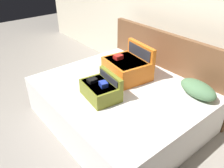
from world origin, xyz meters
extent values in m
plane|color=gray|center=(0.00, 0.00, 0.00)|extent=(12.00, 12.00, 0.00)
cube|color=beige|center=(0.00, 1.65, 1.30)|extent=(8.00, 0.10, 2.60)
cube|color=silver|center=(0.00, 0.40, 0.26)|extent=(2.04, 1.69, 0.52)
cube|color=brown|center=(0.00, 1.28, 0.52)|extent=(2.08, 0.08, 1.04)
cube|color=#D16619|center=(-0.15, 0.63, 0.65)|extent=(0.60, 0.51, 0.26)
cube|color=#28282D|center=(-0.15, 0.63, 0.69)|extent=(0.53, 0.45, 0.18)
cube|color=#B21E19|center=(-0.25, 0.59, 0.80)|extent=(0.10, 0.11, 0.06)
cube|color=#D16619|center=(-0.11, 0.87, 0.74)|extent=(0.55, 0.13, 0.44)
cube|color=#28282D|center=(-0.12, 0.84, 0.74)|extent=(0.46, 0.08, 0.37)
cube|color=olive|center=(0.01, 0.06, 0.61)|extent=(0.49, 0.34, 0.18)
cube|color=#28282D|center=(0.01, 0.06, 0.64)|extent=(0.43, 0.30, 0.13)
cube|color=black|center=(-0.07, 0.03, 0.72)|extent=(0.08, 0.11, 0.05)
cube|color=#1E33A5|center=(0.09, 0.08, 0.73)|extent=(0.11, 0.10, 0.06)
cube|color=olive|center=(0.04, 0.23, 0.66)|extent=(0.46, 0.11, 0.29)
cube|color=#28282D|center=(0.03, 0.19, 0.66)|extent=(0.39, 0.06, 0.24)
ellipsoid|color=#4C724C|center=(0.72, 1.00, 0.61)|extent=(0.53, 0.34, 0.18)
camera|label=1|loc=(1.84, -1.23, 2.04)|focal=36.49mm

